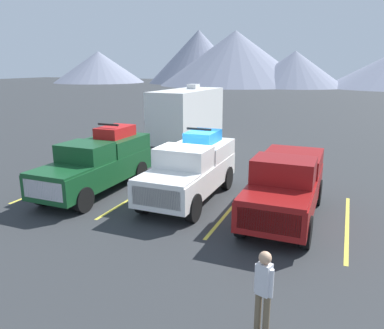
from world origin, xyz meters
TOP-DOWN VIEW (x-y plane):
  - ground_plane at (0.00, 0.00)m, footprint 240.00×240.00m
  - pickup_truck_a at (-3.66, -0.74)m, footprint 2.09×5.72m
  - pickup_truck_b at (0.19, -0.15)m, footprint 2.15×5.39m
  - pickup_truck_c at (3.83, -0.70)m, footprint 2.15×5.46m
  - lot_stripe_a at (-5.85, -0.64)m, footprint 0.12×5.50m
  - lot_stripe_b at (-1.95, -0.64)m, footprint 0.12×5.50m
  - lot_stripe_c at (1.95, -0.64)m, footprint 0.12×5.50m
  - lot_stripe_d at (5.85, -0.64)m, footprint 0.12×5.50m
  - camper_trailer_a at (-3.76, 8.69)m, footprint 2.66×7.51m
  - person_a at (4.37, -6.73)m, footprint 0.37×0.27m
  - mountain_ridge at (2.26, 87.28)m, footprint 156.57×47.04m

SIDE VIEW (x-z plane):
  - ground_plane at x=0.00m, z-range 0.00..0.00m
  - lot_stripe_a at x=-5.85m, z-range 0.00..0.01m
  - lot_stripe_b at x=-1.95m, z-range 0.00..0.01m
  - lot_stripe_c at x=1.95m, z-range 0.00..0.01m
  - lot_stripe_d at x=5.85m, z-range 0.00..0.01m
  - person_a at x=4.37m, z-range 0.13..1.88m
  - pickup_truck_c at x=3.83m, z-range 0.05..2.25m
  - pickup_truck_a at x=-3.66m, z-range -0.12..2.55m
  - pickup_truck_b at x=0.19m, z-range -0.10..2.53m
  - camper_trailer_a at x=-3.76m, z-range 0.10..3.96m
  - mountain_ridge at x=2.26m, z-range -2.75..15.23m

